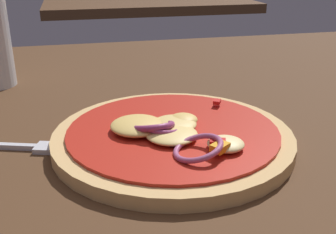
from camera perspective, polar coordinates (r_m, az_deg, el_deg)
The scene contains 4 objects.
dining_table at distance 0.37m, azimuth 0.05°, elevation -8.58°, with size 1.45×1.05×0.03m.
pizza at distance 0.39m, azimuth 0.60°, elevation -2.64°, with size 0.23×0.23×0.03m.
fork at distance 0.41m, azimuth -21.67°, elevation -3.80°, with size 0.17×0.07×0.01m.
background_table at distance 1.62m, azimuth -2.84°, elevation 15.44°, with size 0.77×0.45×0.03m.
Camera 1 is at (-0.07, -0.31, 0.21)m, focal length 43.75 mm.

